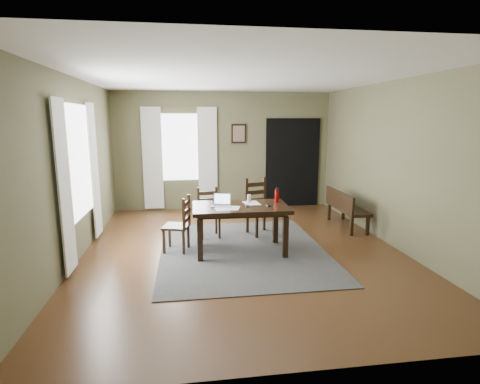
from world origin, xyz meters
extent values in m
cube|color=#492C16|center=(0.00, 0.00, -0.01)|extent=(5.00, 6.00, 0.01)
cube|color=brown|center=(0.00, 3.00, 1.35)|extent=(5.00, 0.02, 2.70)
cube|color=brown|center=(0.00, -3.00, 1.35)|extent=(5.00, 0.02, 2.70)
cube|color=brown|center=(-2.50, 0.00, 1.35)|extent=(0.02, 6.00, 2.70)
cube|color=brown|center=(2.50, 0.00, 1.35)|extent=(0.02, 6.00, 2.70)
cube|color=white|center=(0.00, 0.00, 2.70)|extent=(5.00, 6.00, 0.02)
cube|color=#3B3B3B|center=(0.00, 0.00, 0.01)|extent=(2.60, 3.20, 0.01)
cube|color=black|center=(-0.04, -0.05, 0.72)|extent=(1.50, 0.92, 0.06)
cube|color=black|center=(-0.04, -0.05, 0.67)|extent=(1.34, 0.76, 0.05)
cube|color=black|center=(-0.69, -0.39, 0.33)|extent=(0.08, 0.08, 0.63)
cube|color=black|center=(-0.68, 0.30, 0.33)|extent=(0.08, 0.08, 0.63)
cube|color=black|center=(0.59, -0.41, 0.33)|extent=(0.08, 0.08, 0.63)
cube|color=black|center=(0.61, 0.28, 0.33)|extent=(0.08, 0.08, 0.63)
cube|color=black|center=(-1.05, 0.11, 0.41)|extent=(0.47, 0.47, 0.04)
cube|color=black|center=(-1.17, 0.30, 0.20)|extent=(0.04, 0.04, 0.38)
cube|color=black|center=(-0.86, 0.23, 0.20)|extent=(0.04, 0.04, 0.38)
cube|color=black|center=(-1.24, 0.00, 0.20)|extent=(0.04, 0.04, 0.38)
cube|color=black|center=(-0.94, -0.08, 0.20)|extent=(0.04, 0.04, 0.38)
cube|color=black|center=(-0.84, 0.23, 0.66)|extent=(0.05, 0.05, 0.48)
cube|color=black|center=(-0.92, -0.09, 0.66)|extent=(0.05, 0.05, 0.48)
cube|color=black|center=(-0.88, 0.07, 0.53)|extent=(0.09, 0.28, 0.06)
cube|color=black|center=(-0.88, 0.07, 0.66)|extent=(0.09, 0.28, 0.06)
cube|color=black|center=(-0.88, 0.07, 0.79)|extent=(0.09, 0.28, 0.06)
cube|color=black|center=(-0.49, 0.76, 0.40)|extent=(0.42, 0.42, 0.04)
cube|color=black|center=(-0.62, 0.59, 0.20)|extent=(0.04, 0.04, 0.37)
cube|color=black|center=(-0.66, 0.90, 0.20)|extent=(0.04, 0.04, 0.37)
cube|color=black|center=(-0.32, 0.63, 0.20)|extent=(0.04, 0.04, 0.37)
cube|color=black|center=(-0.35, 0.93, 0.20)|extent=(0.04, 0.04, 0.37)
cube|color=black|center=(-0.67, 0.91, 0.64)|extent=(0.04, 0.04, 0.47)
cube|color=black|center=(-0.34, 0.95, 0.64)|extent=(0.04, 0.04, 0.47)
cube|color=black|center=(-0.51, 0.93, 0.52)|extent=(0.28, 0.05, 0.06)
cube|color=black|center=(-0.51, 0.93, 0.64)|extent=(0.28, 0.05, 0.06)
cube|color=black|center=(-0.51, 0.93, 0.77)|extent=(0.28, 0.05, 0.06)
cube|color=black|center=(0.45, 0.80, 0.47)|extent=(0.56, 0.56, 0.04)
cube|color=black|center=(0.34, 0.57, 0.23)|extent=(0.05, 0.05, 0.43)
cube|color=black|center=(0.22, 0.91, 0.23)|extent=(0.05, 0.05, 0.43)
cube|color=black|center=(0.68, 0.68, 0.23)|extent=(0.05, 0.05, 0.43)
cube|color=black|center=(0.56, 1.02, 0.23)|extent=(0.05, 0.05, 0.43)
cube|color=black|center=(0.21, 0.93, 0.75)|extent=(0.06, 0.06, 0.55)
cube|color=black|center=(0.57, 1.05, 0.75)|extent=(0.06, 0.06, 0.55)
cube|color=black|center=(0.39, 0.99, 0.60)|extent=(0.32, 0.13, 0.07)
cube|color=black|center=(0.39, 0.99, 0.75)|extent=(0.32, 0.13, 0.07)
cube|color=black|center=(0.39, 0.99, 0.90)|extent=(0.32, 0.13, 0.07)
cube|color=black|center=(2.22, 1.03, 0.38)|extent=(0.41, 1.27, 0.05)
cube|color=black|center=(2.37, 0.48, 0.18)|extent=(0.05, 0.05, 0.35)
cube|color=black|center=(2.07, 0.48, 0.18)|extent=(0.05, 0.05, 0.35)
cube|color=black|center=(2.37, 1.57, 0.18)|extent=(0.05, 0.05, 0.35)
cube|color=black|center=(2.07, 1.57, 0.18)|extent=(0.05, 0.05, 0.35)
cube|color=black|center=(2.04, 1.03, 0.56)|extent=(0.05, 1.27, 0.31)
cube|color=#B7B7BC|center=(-0.35, -0.07, 0.76)|extent=(0.32, 0.26, 0.01)
cube|color=#B7B7BC|center=(-0.32, 0.03, 0.85)|extent=(0.28, 0.12, 0.18)
cube|color=silver|center=(-0.32, 0.02, 0.85)|extent=(0.25, 0.10, 0.15)
cube|color=#3F3F42|center=(-0.35, -0.08, 0.77)|extent=(0.26, 0.17, 0.00)
cube|color=#3F3F42|center=(0.05, -0.15, 0.77)|extent=(0.06, 0.09, 0.03)
cube|color=black|center=(0.38, -0.13, 0.76)|extent=(0.05, 0.16, 0.02)
cylinder|color=silver|center=(0.12, 0.13, 0.82)|extent=(0.07, 0.07, 0.13)
cylinder|color=#A80D0C|center=(0.57, 0.10, 0.86)|extent=(0.09, 0.09, 0.21)
cylinder|color=black|center=(0.57, 0.10, 0.98)|extent=(0.05, 0.05, 0.03)
cube|color=white|center=(-0.35, -0.23, 0.75)|extent=(0.22, 0.28, 0.00)
cube|color=white|center=(0.16, 0.09, 0.75)|extent=(0.27, 0.33, 0.00)
cube|color=white|center=(-0.19, -0.20, 0.75)|extent=(0.28, 0.32, 0.00)
cube|color=white|center=(-2.47, 0.20, 1.45)|extent=(0.01, 1.30, 1.70)
cube|color=white|center=(-1.00, 2.97, 1.45)|extent=(1.00, 0.01, 1.50)
cube|color=silver|center=(-2.44, -0.62, 1.20)|extent=(0.03, 0.48, 2.30)
cube|color=silver|center=(-2.44, 1.02, 1.20)|extent=(0.03, 0.48, 2.30)
cube|color=silver|center=(-1.62, 2.94, 1.20)|extent=(0.44, 0.03, 2.30)
cube|color=silver|center=(-0.38, 2.94, 1.20)|extent=(0.44, 0.03, 2.30)
cube|color=black|center=(0.35, 2.97, 1.75)|extent=(0.34, 0.03, 0.44)
cube|color=brown|center=(0.35, 2.96, 1.75)|extent=(0.27, 0.01, 0.36)
cube|color=black|center=(1.65, 2.97, 1.05)|extent=(1.30, 0.03, 2.10)
camera|label=1|loc=(-0.85, -5.68, 2.08)|focal=28.00mm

